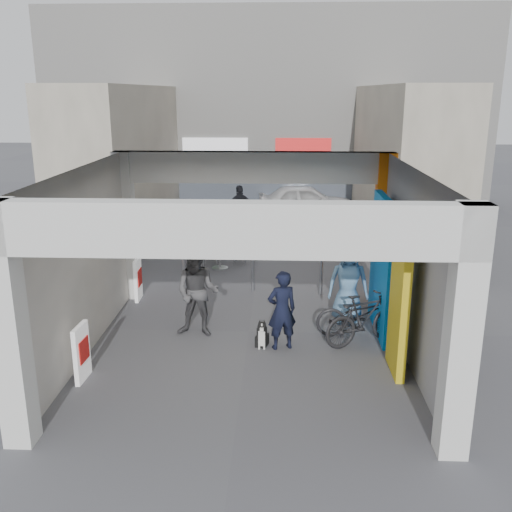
{
  "coord_description": "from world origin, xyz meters",
  "views": [
    {
      "loc": [
        0.62,
        -10.93,
        4.79
      ],
      "look_at": [
        0.11,
        1.0,
        1.35
      ],
      "focal_mm": 40.0,
      "sensor_mm": 36.0,
      "label": 1
    }
  ],
  "objects_px": {
    "man_with_dog": "(282,310)",
    "man_elderly": "(348,283)",
    "cafe_set": "(217,254)",
    "man_crates": "(240,210)",
    "produce_stand": "(206,240)",
    "bicycle_front": "(360,314)",
    "white_van": "(305,201)",
    "bicycle_rear": "(365,319)",
    "man_back_turned": "(197,292)",
    "border_collie": "(262,336)"
  },
  "relations": [
    {
      "from": "man_back_turned",
      "to": "white_van",
      "type": "height_order",
      "value": "man_back_turned"
    },
    {
      "from": "man_back_turned",
      "to": "bicycle_front",
      "type": "distance_m",
      "value": 3.32
    },
    {
      "from": "man_with_dog",
      "to": "man_elderly",
      "type": "bearing_deg",
      "value": -153.45
    },
    {
      "from": "man_back_turned",
      "to": "produce_stand",
      "type": "bearing_deg",
      "value": 103.52
    },
    {
      "from": "man_with_dog",
      "to": "man_elderly",
      "type": "height_order",
      "value": "man_elderly"
    },
    {
      "from": "man_crates",
      "to": "man_back_turned",
      "type": "bearing_deg",
      "value": 71.15
    },
    {
      "from": "border_collie",
      "to": "white_van",
      "type": "bearing_deg",
      "value": 99.12
    },
    {
      "from": "produce_stand",
      "to": "bicycle_rear",
      "type": "bearing_deg",
      "value": -46.28
    },
    {
      "from": "man_with_dog",
      "to": "man_back_turned",
      "type": "xyz_separation_m",
      "value": [
        -1.7,
        0.55,
        0.14
      ]
    },
    {
      "from": "cafe_set",
      "to": "border_collie",
      "type": "distance_m",
      "value": 5.63
    },
    {
      "from": "bicycle_front",
      "to": "white_van",
      "type": "height_order",
      "value": "white_van"
    },
    {
      "from": "border_collie",
      "to": "man_with_dog",
      "type": "relative_size",
      "value": 0.37
    },
    {
      "from": "man_back_turned",
      "to": "bicycle_front",
      "type": "relative_size",
      "value": 1.04
    },
    {
      "from": "border_collie",
      "to": "bicycle_rear",
      "type": "bearing_deg",
      "value": 21.85
    },
    {
      "from": "produce_stand",
      "to": "man_with_dog",
      "type": "height_order",
      "value": "man_with_dog"
    },
    {
      "from": "produce_stand",
      "to": "cafe_set",
      "type": "bearing_deg",
      "value": -58.64
    },
    {
      "from": "white_van",
      "to": "bicycle_rear",
      "type": "bearing_deg",
      "value": 177.94
    },
    {
      "from": "man_crates",
      "to": "bicycle_front",
      "type": "distance_m",
      "value": 9.11
    },
    {
      "from": "produce_stand",
      "to": "man_with_dog",
      "type": "distance_m",
      "value": 7.42
    },
    {
      "from": "border_collie",
      "to": "produce_stand",
      "type": "bearing_deg",
      "value": 121.24
    },
    {
      "from": "bicycle_rear",
      "to": "white_van",
      "type": "bearing_deg",
      "value": -23.65
    },
    {
      "from": "man_crates",
      "to": "white_van",
      "type": "height_order",
      "value": "man_crates"
    },
    {
      "from": "cafe_set",
      "to": "white_van",
      "type": "height_order",
      "value": "white_van"
    },
    {
      "from": "man_back_turned",
      "to": "border_collie",
      "type": "bearing_deg",
      "value": -14.31
    },
    {
      "from": "produce_stand",
      "to": "bicycle_front",
      "type": "bearing_deg",
      "value": -44.96
    },
    {
      "from": "bicycle_rear",
      "to": "man_crates",
      "type": "bearing_deg",
      "value": -8.05
    },
    {
      "from": "man_elderly",
      "to": "bicycle_front",
      "type": "distance_m",
      "value": 0.88
    },
    {
      "from": "man_elderly",
      "to": "bicycle_rear",
      "type": "height_order",
      "value": "man_elderly"
    },
    {
      "from": "man_back_turned",
      "to": "cafe_set",
      "type": "bearing_deg",
      "value": 99.42
    },
    {
      "from": "produce_stand",
      "to": "man_crates",
      "type": "bearing_deg",
      "value": 80.3
    },
    {
      "from": "man_back_turned",
      "to": "man_elderly",
      "type": "relative_size",
      "value": 1.06
    },
    {
      "from": "border_collie",
      "to": "man_back_turned",
      "type": "xyz_separation_m",
      "value": [
        -1.32,
        0.53,
        0.7
      ]
    },
    {
      "from": "produce_stand",
      "to": "bicycle_rear",
      "type": "distance_m",
      "value": 7.86
    },
    {
      "from": "produce_stand",
      "to": "man_back_turned",
      "type": "height_order",
      "value": "man_back_turned"
    },
    {
      "from": "border_collie",
      "to": "bicycle_rear",
      "type": "height_order",
      "value": "bicycle_rear"
    },
    {
      "from": "border_collie",
      "to": "bicycle_front",
      "type": "xyz_separation_m",
      "value": [
        1.97,
        0.63,
        0.24
      ]
    },
    {
      "from": "cafe_set",
      "to": "man_elderly",
      "type": "bearing_deg",
      "value": -50.9
    },
    {
      "from": "man_with_dog",
      "to": "bicycle_rear",
      "type": "relative_size",
      "value": 0.89
    },
    {
      "from": "bicycle_rear",
      "to": "bicycle_front",
      "type": "bearing_deg",
      "value": -21.8
    },
    {
      "from": "produce_stand",
      "to": "border_collie",
      "type": "distance_m",
      "value": 7.27
    },
    {
      "from": "white_van",
      "to": "cafe_set",
      "type": "bearing_deg",
      "value": 152.28
    },
    {
      "from": "bicycle_front",
      "to": "bicycle_rear",
      "type": "xyz_separation_m",
      "value": [
        0.04,
        -0.4,
        0.06
      ]
    },
    {
      "from": "cafe_set",
      "to": "border_collie",
      "type": "relative_size",
      "value": 2.69
    },
    {
      "from": "produce_stand",
      "to": "man_crates",
      "type": "xyz_separation_m",
      "value": [
        0.93,
        2.22,
        0.51
      ]
    },
    {
      "from": "man_elderly",
      "to": "bicycle_front",
      "type": "relative_size",
      "value": 0.98
    },
    {
      "from": "man_elderly",
      "to": "produce_stand",
      "type": "bearing_deg",
      "value": 125.35
    },
    {
      "from": "man_back_turned",
      "to": "man_elderly",
      "type": "height_order",
      "value": "man_back_turned"
    },
    {
      "from": "cafe_set",
      "to": "man_crates",
      "type": "height_order",
      "value": "man_crates"
    },
    {
      "from": "cafe_set",
      "to": "bicycle_front",
      "type": "distance_m",
      "value": 5.91
    },
    {
      "from": "man_with_dog",
      "to": "border_collie",
      "type": "bearing_deg",
      "value": -22.4
    }
  ]
}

